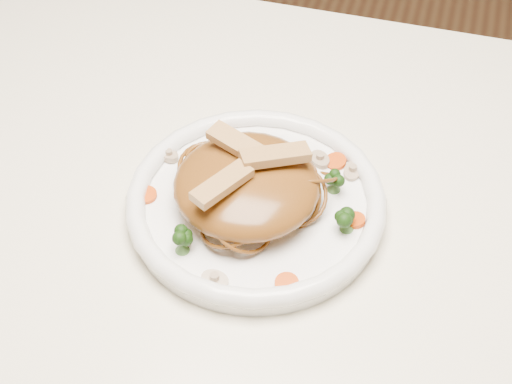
# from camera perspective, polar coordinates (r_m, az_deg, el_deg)

# --- Properties ---
(table) EXTENTS (1.20, 0.80, 0.75)m
(table) POSITION_cam_1_polar(r_m,az_deg,el_deg) (0.82, 0.38, -7.54)
(table) COLOR #EDE4C9
(table) RESTS_ON ground
(plate) EXTENTS (0.34, 0.34, 0.02)m
(plate) POSITION_cam_1_polar(r_m,az_deg,el_deg) (0.75, 0.00, -1.14)
(plate) COLOR white
(plate) RESTS_ON table
(noodle_mound) EXTENTS (0.17, 0.17, 0.05)m
(noodle_mound) POSITION_cam_1_polar(r_m,az_deg,el_deg) (0.72, -0.72, 0.59)
(noodle_mound) COLOR brown
(noodle_mound) RESTS_ON plate
(chicken_a) EXTENTS (0.07, 0.05, 0.01)m
(chicken_a) POSITION_cam_1_polar(r_m,az_deg,el_deg) (0.71, 1.50, 2.84)
(chicken_a) COLOR tan
(chicken_a) RESTS_ON noodle_mound
(chicken_b) EXTENTS (0.07, 0.04, 0.01)m
(chicken_b) POSITION_cam_1_polar(r_m,az_deg,el_deg) (0.72, -1.40, 3.74)
(chicken_b) COLOR tan
(chicken_b) RESTS_ON noodle_mound
(chicken_c) EXTENTS (0.05, 0.07, 0.01)m
(chicken_c) POSITION_cam_1_polar(r_m,az_deg,el_deg) (0.68, -2.64, 0.61)
(chicken_c) COLOR tan
(chicken_c) RESTS_ON noodle_mound
(broccoli_0) EXTENTS (0.02, 0.02, 0.03)m
(broccoli_0) POSITION_cam_1_polar(r_m,az_deg,el_deg) (0.75, 6.10, 0.86)
(broccoli_0) COLOR #1A3A0C
(broccoli_0) RESTS_ON plate
(broccoli_1) EXTENTS (0.04, 0.04, 0.03)m
(broccoli_1) POSITION_cam_1_polar(r_m,az_deg,el_deg) (0.76, -4.49, 2.61)
(broccoli_1) COLOR #1A3A0C
(broccoli_1) RESTS_ON plate
(broccoli_2) EXTENTS (0.04, 0.04, 0.03)m
(broccoli_2) POSITION_cam_1_polar(r_m,az_deg,el_deg) (0.69, -5.81, -3.65)
(broccoli_2) COLOR #1A3A0C
(broccoli_2) RESTS_ON plate
(broccoli_3) EXTENTS (0.03, 0.03, 0.03)m
(broccoli_3) POSITION_cam_1_polar(r_m,az_deg,el_deg) (0.71, 7.11, -2.10)
(broccoli_3) COLOR #1A3A0C
(broccoli_3) RESTS_ON plate
(carrot_0) EXTENTS (0.02, 0.02, 0.00)m
(carrot_0) POSITION_cam_1_polar(r_m,az_deg,el_deg) (0.78, 6.19, 2.35)
(carrot_0) COLOR #D14C07
(carrot_0) RESTS_ON plate
(carrot_1) EXTENTS (0.03, 0.03, 0.00)m
(carrot_1) POSITION_cam_1_polar(r_m,az_deg,el_deg) (0.75, -8.50, -0.23)
(carrot_1) COLOR #D14C07
(carrot_1) RESTS_ON plate
(carrot_2) EXTENTS (0.03, 0.03, 0.00)m
(carrot_2) POSITION_cam_1_polar(r_m,az_deg,el_deg) (0.73, 7.69, -2.17)
(carrot_2) COLOR #D14C07
(carrot_2) RESTS_ON plate
(carrot_3) EXTENTS (0.03, 0.03, 0.00)m
(carrot_3) POSITION_cam_1_polar(r_m,az_deg,el_deg) (0.80, -2.00, 4.13)
(carrot_3) COLOR #D14C07
(carrot_3) RESTS_ON plate
(carrot_4) EXTENTS (0.03, 0.03, 0.00)m
(carrot_4) POSITION_cam_1_polar(r_m,az_deg,el_deg) (0.68, 2.39, -7.07)
(carrot_4) COLOR #D14C07
(carrot_4) RESTS_ON plate
(mushroom_0) EXTENTS (0.03, 0.03, 0.01)m
(mushroom_0) POSITION_cam_1_polar(r_m,az_deg,el_deg) (0.68, -3.21, -6.81)
(mushroom_0) COLOR #C8B296
(mushroom_0) RESTS_ON plate
(mushroom_1) EXTENTS (0.03, 0.03, 0.01)m
(mushroom_1) POSITION_cam_1_polar(r_m,az_deg,el_deg) (0.77, 7.47, 1.59)
(mushroom_1) COLOR #C8B296
(mushroom_1) RESTS_ON plate
(mushroom_2) EXTENTS (0.03, 0.03, 0.01)m
(mushroom_2) POSITION_cam_1_polar(r_m,az_deg,el_deg) (0.79, -6.73, 2.79)
(mushroom_2) COLOR #C8B296
(mushroom_2) RESTS_ON plate
(mushroom_3) EXTENTS (0.04, 0.04, 0.01)m
(mushroom_3) POSITION_cam_1_polar(r_m,az_deg,el_deg) (0.78, 4.97, 2.51)
(mushroom_3) COLOR #C8B296
(mushroom_3) RESTS_ON plate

